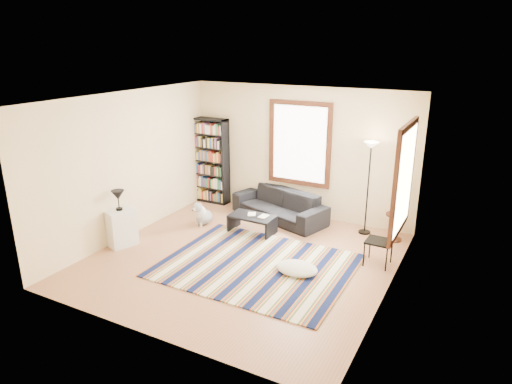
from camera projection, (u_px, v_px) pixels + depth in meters
The scene contains 21 objects.
floor at pixel (243, 261), 8.09m from camera, with size 5.00×5.00×0.10m, color #A06D49.
ceiling at pixel (241, 95), 7.17m from camera, with size 5.00×5.00×0.10m, color white.
wall_back at pixel (301, 152), 9.77m from camera, with size 5.00×0.10×2.80m, color #D1BF8D.
wall_front at pixel (138, 239), 5.49m from camera, with size 5.00×0.10×2.80m, color #D1BF8D.
wall_left at pixel (127, 165), 8.76m from camera, with size 0.10×5.00×2.80m, color #D1BF8D.
wall_right at pixel (397, 208), 6.50m from camera, with size 0.10×5.00×2.80m, color #D1BF8D.
window_back at pixel (300, 144), 9.64m from camera, with size 1.20×0.06×1.60m, color white.
window_right at pixel (404, 180), 7.14m from camera, with size 0.06×1.20×1.60m, color white.
rug at pixel (256, 265), 7.82m from camera, with size 3.15×2.52×0.02m, color #0B143A.
sofa at pixel (279, 205), 9.80m from camera, with size 2.13×0.83×0.62m, color black.
bookshelf at pixel (210, 161), 10.67m from camera, with size 0.90×0.30×2.00m, color black.
coffee_table at pixel (252, 224), 9.13m from camera, with size 0.90×0.50×0.36m, color black.
book_a at pixel (248, 214), 9.12m from camera, with size 0.21×0.16×0.02m, color beige.
book_b at pixel (260, 216), 9.05m from camera, with size 0.16×0.22×0.02m, color beige.
floor_cushion at pixel (297, 268), 7.55m from camera, with size 0.71×0.53×0.18m, color beige.
floor_lamp at pixel (368, 189), 8.87m from camera, with size 0.30×0.30×1.86m, color black, non-canonical shape.
side_table at pixel (395, 227), 8.74m from camera, with size 0.40×0.40×0.54m, color #492312.
folding_chair at pixel (379, 241), 7.74m from camera, with size 0.42×0.40×0.86m, color black.
white_cabinet at pixel (121, 228), 8.52m from camera, with size 0.38×0.50×0.70m, color silver.
table_lamp at pixel (118, 200), 8.35m from camera, with size 0.24×0.24×0.38m, color black, non-canonical shape.
dog at pixel (204, 213), 9.52m from camera, with size 0.37×0.52×0.52m, color #B5B5B5, non-canonical shape.
Camera 1 is at (3.62, -6.33, 3.67)m, focal length 32.00 mm.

